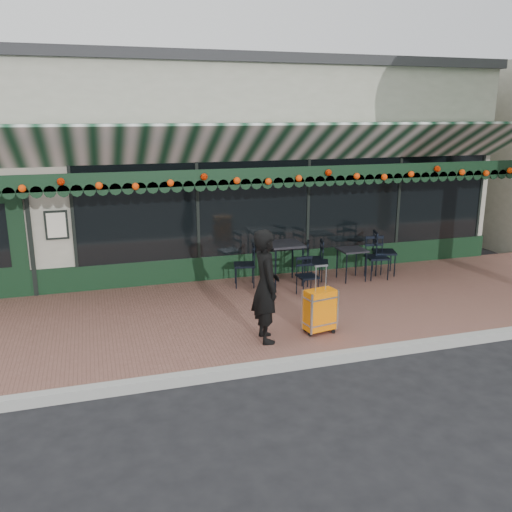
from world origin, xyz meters
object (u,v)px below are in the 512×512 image
object	(u,v)px
cafe_table_a	(352,252)
chair_b_front	(307,277)
cafe_table_b	(285,247)
chair_b_left	(244,265)
chair_a_front	(377,258)
suitcase	(320,311)
chair_a_left	(313,260)
chair_b_right	(317,263)
woman	(266,286)
chair_a_right	(384,252)

from	to	relation	value
cafe_table_a	chair_b_front	bearing A→B (deg)	-151.39
cafe_table_b	chair_b_left	distance (m)	0.89
cafe_table_a	chair_b_left	xyz separation A→B (m)	(-2.25, 0.25, -0.16)
cafe_table_a	cafe_table_b	xyz separation A→B (m)	(-1.43, 0.17, 0.17)
chair_a_front	chair_b_left	distance (m)	2.82
suitcase	chair_a_left	distance (m)	2.82
chair_b_right	woman	bearing A→B (deg)	164.30
chair_a_left	chair_a_front	size ratio (longest dim) A/B	0.97
woman	chair_b_right	size ratio (longest dim) A/B	1.91
chair_b_right	chair_b_left	bearing A→B (deg)	99.29
cafe_table_b	chair_b_front	bearing A→B (deg)	-79.82
cafe_table_a	chair_a_right	bearing A→B (deg)	11.53
chair_a_right	suitcase	bearing A→B (deg)	153.05
woman	cafe_table_a	size ratio (longest dim) A/B	2.63
suitcase	chair_a_right	bearing A→B (deg)	33.86
chair_b_front	chair_b_left	bearing A→B (deg)	132.88
chair_b_front	chair_a_left	bearing A→B (deg)	58.76
chair_a_left	chair_a_right	world-z (taller)	chair_a_right
cafe_table_a	cafe_table_b	bearing A→B (deg)	173.19
woman	cafe_table_a	xyz separation A→B (m)	(2.67, 2.44, -0.27)
woman	chair_a_left	bearing A→B (deg)	-32.85
cafe_table_a	chair_a_front	bearing A→B (deg)	-6.67
chair_a_left	suitcase	bearing A→B (deg)	-4.51
chair_a_right	chair_b_right	bearing A→B (deg)	117.66
cafe_table_a	chair_b_left	size ratio (longest dim) A/B	0.77
chair_a_right	chair_b_left	bearing A→B (deg)	107.15
cafe_table_b	chair_b_right	bearing A→B (deg)	-23.53
suitcase	chair_a_front	size ratio (longest dim) A/B	1.23
cafe_table_b	cafe_table_a	bearing A→B (deg)	-6.81
chair_b_front	woman	bearing A→B (deg)	-132.08
cafe_table_a	cafe_table_b	world-z (taller)	cafe_table_b
chair_a_left	cafe_table_a	bearing A→B (deg)	89.88
woman	cafe_table_b	size ratio (longest dim) A/B	2.04
suitcase	cafe_table_b	world-z (taller)	suitcase
cafe_table_b	chair_b_right	size ratio (longest dim) A/B	0.94
chair_b_left	chair_b_front	world-z (taller)	chair_b_left
chair_a_right	chair_a_front	distance (m)	0.39
cafe_table_a	chair_b_left	bearing A→B (deg)	173.72
woman	chair_a_left	distance (m)	3.29
chair_a_left	chair_b_left	distance (m)	1.47
suitcase	chair_a_front	distance (m)	3.31
woman	cafe_table_a	distance (m)	3.63
chair_a_right	chair_b_front	distance (m)	2.31
chair_a_right	chair_a_front	size ratio (longest dim) A/B	1.07
chair_a_left	chair_a_right	bearing A→B (deg)	104.22
chair_a_front	chair_b_right	size ratio (longest dim) A/B	0.98
cafe_table_b	chair_b_front	size ratio (longest dim) A/B	1.13
woman	suitcase	bearing A→B (deg)	-86.28
cafe_table_b	chair_a_left	distance (m)	0.72
woman	chair_b_right	bearing A→B (deg)	-35.92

